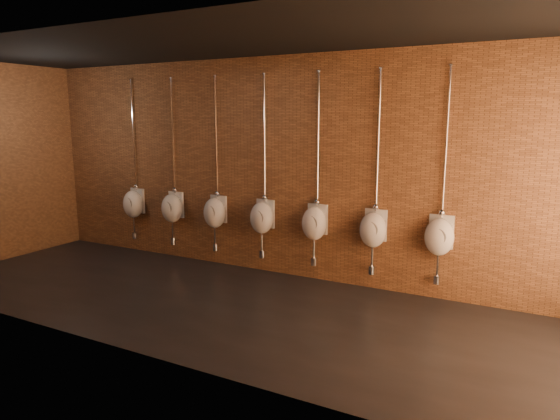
# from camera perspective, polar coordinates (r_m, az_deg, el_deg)

# --- Properties ---
(ground) EXTENTS (8.50, 8.50, 0.00)m
(ground) POSITION_cam_1_polar(r_m,az_deg,el_deg) (6.53, -7.45, -10.47)
(ground) COLOR black
(ground) RESTS_ON ground
(room_shell) EXTENTS (8.54, 3.04, 3.22)m
(room_shell) POSITION_cam_1_polar(r_m,az_deg,el_deg) (6.11, -7.90, 7.44)
(room_shell) COLOR black
(room_shell) RESTS_ON ground
(urinal_0) EXTENTS (0.39, 0.35, 2.72)m
(urinal_0) POSITION_cam_1_polar(r_m,az_deg,el_deg) (9.00, -16.40, 0.78)
(urinal_0) COLOR white
(urinal_0) RESTS_ON ground
(urinal_1) EXTENTS (0.39, 0.35, 2.72)m
(urinal_1) POSITION_cam_1_polar(r_m,az_deg,el_deg) (8.43, -12.22, 0.33)
(urinal_1) COLOR white
(urinal_1) RESTS_ON ground
(urinal_2) EXTENTS (0.39, 0.35, 2.72)m
(urinal_2) POSITION_cam_1_polar(r_m,az_deg,el_deg) (7.91, -7.45, -0.18)
(urinal_2) COLOR white
(urinal_2) RESTS_ON ground
(urinal_3) EXTENTS (0.39, 0.35, 2.72)m
(urinal_3) POSITION_cam_1_polar(r_m,az_deg,el_deg) (7.45, -2.06, -0.76)
(urinal_3) COLOR white
(urinal_3) RESTS_ON ground
(urinal_4) EXTENTS (0.39, 0.35, 2.72)m
(urinal_4) POSITION_cam_1_polar(r_m,az_deg,el_deg) (7.07, 3.97, -1.39)
(urinal_4) COLOR white
(urinal_4) RESTS_ON ground
(urinal_5) EXTENTS (0.39, 0.35, 2.72)m
(urinal_5) POSITION_cam_1_polar(r_m,az_deg,el_deg) (6.77, 10.61, -2.07)
(urinal_5) COLOR white
(urinal_5) RESTS_ON ground
(urinal_6) EXTENTS (0.39, 0.35, 2.72)m
(urinal_6) POSITION_cam_1_polar(r_m,az_deg,el_deg) (6.58, 17.76, -2.77)
(urinal_6) COLOR white
(urinal_6) RESTS_ON ground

